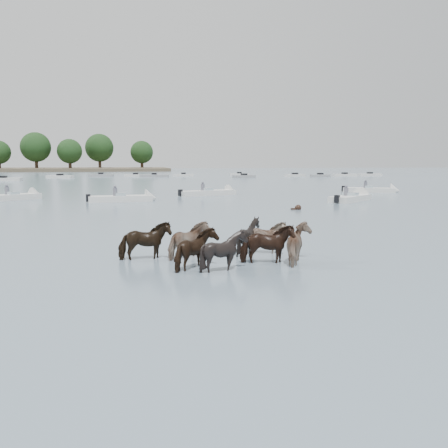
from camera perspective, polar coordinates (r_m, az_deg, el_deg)
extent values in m
plane|color=slate|center=(15.45, 1.70, -4.68)|extent=(400.00, 400.00, 0.00)
imported|color=black|center=(16.06, -9.48, -2.26)|extent=(1.80, 0.97, 1.45)
imported|color=gray|center=(16.15, -4.06, -2.24)|extent=(1.65, 1.74, 1.38)
imported|color=black|center=(16.95, 2.97, -1.68)|extent=(1.44, 1.32, 1.43)
imported|color=gray|center=(16.96, 4.82, -1.83)|extent=(1.75, 1.21, 1.35)
imported|color=black|center=(14.52, -3.21, -3.34)|extent=(1.57, 1.69, 1.39)
imported|color=black|center=(14.30, 0.02, -3.48)|extent=(1.63, 1.57, 1.39)
imported|color=black|center=(15.30, 5.17, -2.67)|extent=(1.82, 1.05, 1.45)
imported|color=#886C5C|center=(15.57, 9.24, -2.56)|extent=(1.25, 1.46, 1.45)
sphere|color=black|center=(32.68, 8.87, 1.93)|extent=(0.44, 0.44, 0.44)
cube|color=black|center=(32.61, 8.45, 1.75)|extent=(0.50, 0.22, 0.18)
cube|color=silver|center=(44.14, -24.02, 2.91)|extent=(4.51, 4.08, 0.55)
cone|color=silver|center=(45.19, -21.46, 3.13)|extent=(1.71, 1.81, 1.60)
cube|color=#99ADB7|center=(44.12, -24.04, 3.36)|extent=(1.33, 1.37, 0.35)
cylinder|color=#595966|center=(44.20, -24.56, 3.60)|extent=(0.36, 0.36, 0.70)
sphere|color=#595966|center=(44.17, -24.59, 4.18)|extent=(0.24, 0.24, 0.24)
cube|color=silver|center=(39.66, -12.31, 2.94)|extent=(5.18, 2.12, 0.55)
cone|color=silver|center=(39.97, -8.71, 3.06)|extent=(1.06, 1.69, 1.60)
cube|color=#99ADB7|center=(39.64, -12.33, 3.44)|extent=(0.91, 1.20, 0.35)
cube|color=black|center=(39.50, -15.96, 3.02)|extent=(0.38, 0.38, 0.60)
cylinder|color=#595966|center=(39.63, -12.91, 3.72)|extent=(0.36, 0.36, 0.70)
sphere|color=#595966|center=(39.60, -12.93, 4.37)|extent=(0.24, 0.24, 0.24)
cube|color=silver|center=(45.82, -2.06, 3.71)|extent=(5.90, 3.46, 0.55)
cone|color=silver|center=(47.28, 0.95, 3.83)|extent=(1.39, 1.81, 1.60)
cube|color=#99ADB7|center=(45.80, -2.06, 4.14)|extent=(1.14, 1.33, 0.35)
cube|color=black|center=(44.48, -5.26, 3.76)|extent=(0.45, 0.45, 0.60)
cylinder|color=#595966|center=(45.72, -2.56, 4.39)|extent=(0.36, 0.36, 0.70)
sphere|color=#595966|center=(45.70, -2.56, 4.95)|extent=(0.24, 0.24, 0.24)
cube|color=silver|center=(40.38, 14.90, 2.94)|extent=(4.95, 4.58, 0.55)
cone|color=silver|center=(42.76, 16.25, 3.13)|extent=(1.73, 1.80, 1.60)
cube|color=#99ADB7|center=(40.35, 14.92, 3.43)|extent=(1.34, 1.37, 0.35)
cube|color=black|center=(38.01, 13.38, 2.94)|extent=(0.49, 0.49, 0.60)
cylinder|color=#595966|center=(40.16, 14.41, 3.72)|extent=(0.36, 0.36, 0.70)
sphere|color=#595966|center=(40.14, 14.43, 4.36)|extent=(0.24, 0.24, 0.24)
cube|color=silver|center=(52.48, 16.95, 3.87)|extent=(5.39, 3.79, 0.55)
cone|color=silver|center=(52.61, 19.81, 3.76)|extent=(1.53, 1.83, 1.60)
cube|color=#99ADB7|center=(52.46, 16.97, 4.26)|extent=(1.22, 1.36, 0.35)
cube|color=black|center=(52.47, 14.09, 4.14)|extent=(0.47, 0.47, 0.60)
cylinder|color=#595966|center=(52.26, 16.59, 4.48)|extent=(0.36, 0.36, 0.70)
sphere|color=#595966|center=(52.24, 16.61, 4.97)|extent=(0.24, 0.24, 0.24)
cube|color=silver|center=(86.87, -24.92, 4.84)|extent=(5.89, 2.25, 0.60)
cube|color=black|center=(86.85, -24.94, 5.10)|extent=(1.12, 1.12, 0.50)
cube|color=silver|center=(97.17, -19.05, 5.35)|extent=(5.39, 3.49, 0.60)
cube|color=black|center=(97.16, -19.06, 5.57)|extent=(1.32, 1.32, 0.50)
cube|color=gray|center=(104.69, -14.53, 5.65)|extent=(5.25, 2.09, 0.60)
cube|color=black|center=(104.68, -14.53, 5.86)|extent=(1.11, 1.11, 0.50)
cube|color=silver|center=(100.97, -10.53, 5.70)|extent=(4.78, 2.13, 0.60)
cube|color=black|center=(100.96, -10.53, 5.92)|extent=(1.13, 1.13, 0.50)
cube|color=gray|center=(99.44, -8.35, 5.72)|extent=(6.08, 2.54, 0.60)
cube|color=black|center=(99.43, -8.36, 5.94)|extent=(1.16, 1.16, 0.50)
cube|color=silver|center=(101.57, -4.88, 5.81)|extent=(4.52, 2.01, 0.60)
cube|color=black|center=(101.56, -4.88, 6.02)|extent=(1.11, 1.11, 0.50)
cube|color=gray|center=(94.10, 2.42, 5.69)|extent=(4.72, 2.65, 0.60)
cube|color=black|center=(94.09, 2.42, 5.92)|extent=(1.23, 1.23, 0.50)
cube|color=silver|center=(106.79, 1.84, 5.92)|extent=(4.27, 2.01, 0.60)
cube|color=black|center=(106.78, 1.84, 6.12)|extent=(1.12, 1.12, 0.50)
cube|color=silver|center=(101.09, 8.49, 5.75)|extent=(5.07, 3.38, 0.60)
cube|color=black|center=(101.08, 8.50, 5.96)|extent=(1.32, 1.32, 0.50)
cube|color=gray|center=(100.60, 11.45, 5.67)|extent=(4.18, 1.98, 0.60)
cube|color=black|center=(100.59, 11.45, 5.89)|extent=(1.12, 1.12, 0.50)
cube|color=silver|center=(105.78, 14.24, 5.67)|extent=(5.30, 1.89, 0.60)
cube|color=black|center=(105.77, 14.25, 5.88)|extent=(1.07, 1.07, 0.50)
cube|color=silver|center=(109.99, 17.06, 5.64)|extent=(5.26, 1.64, 0.60)
cube|color=black|center=(109.98, 17.07, 5.84)|extent=(1.03, 1.03, 0.50)
cylinder|color=#382619|center=(165.64, -21.54, 6.64)|extent=(1.00, 1.00, 4.26)
sphere|color=black|center=(165.69, -21.64, 8.56)|extent=(9.46, 9.46, 9.46)
cylinder|color=#382619|center=(162.00, -17.95, 6.66)|extent=(1.00, 1.00, 3.53)
sphere|color=black|center=(162.02, -18.02, 8.29)|extent=(7.85, 7.85, 7.85)
cylinder|color=#382619|center=(171.58, -14.65, 6.94)|extent=(1.00, 1.00, 4.31)
sphere|color=black|center=(171.64, -14.71, 8.82)|extent=(9.59, 9.59, 9.59)
cylinder|color=#382619|center=(169.91, -9.79, 6.94)|extent=(1.00, 1.00, 3.51)
sphere|color=black|center=(169.93, -9.82, 8.48)|extent=(7.80, 7.80, 7.80)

